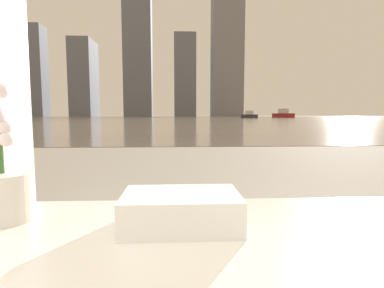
% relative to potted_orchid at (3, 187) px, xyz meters
% --- Properties ---
extents(potted_orchid, '(0.14, 0.14, 0.37)m').
position_rel_potted_orchid_xyz_m(potted_orchid, '(0.00, 0.00, 0.00)').
color(potted_orchid, silver).
rests_on(potted_orchid, bathtub).
extents(towel_stack, '(0.27, 0.18, 0.08)m').
position_rel_potted_orchid_xyz_m(towel_stack, '(0.44, -0.06, -0.05)').
color(towel_stack, white).
rests_on(towel_stack, bathtub).
extents(harbor_water, '(180.00, 110.00, 0.01)m').
position_rel_potted_orchid_xyz_m(harbor_water, '(0.60, 61.08, -0.56)').
color(harbor_water, gray).
rests_on(harbor_water, ground_plane).
extents(harbor_boat_0, '(4.07, 6.01, 2.14)m').
position_rel_potted_orchid_xyz_m(harbor_boat_0, '(26.25, 71.13, 0.20)').
color(harbor_boat_0, maroon).
rests_on(harbor_boat_0, harbor_water).
extents(harbor_boat_1, '(2.88, 4.45, 1.58)m').
position_rel_potted_orchid_xyz_m(harbor_boat_1, '(16.02, 63.39, -0.00)').
color(harbor_boat_1, '#2D2D33').
rests_on(harbor_boat_1, harbor_water).
extents(skyline_tower_0, '(7.02, 7.34, 33.83)m').
position_rel_potted_orchid_xyz_m(skyline_tower_0, '(-52.86, 117.08, 16.35)').
color(skyline_tower_0, slate).
rests_on(skyline_tower_0, ground_plane).
extents(skyline_tower_1, '(7.89, 13.52, 28.57)m').
position_rel_potted_orchid_xyz_m(skyline_tower_1, '(-34.90, 117.08, 13.72)').
color(skyline_tower_1, slate).
rests_on(skyline_tower_1, ground_plane).
extents(skyline_tower_2, '(10.58, 7.32, 61.14)m').
position_rel_potted_orchid_xyz_m(skyline_tower_2, '(-14.37, 117.08, 30.00)').
color(skyline_tower_2, slate).
rests_on(skyline_tower_2, ground_plane).
extents(skyline_tower_3, '(8.10, 12.92, 30.62)m').
position_rel_potted_orchid_xyz_m(skyline_tower_3, '(3.53, 117.08, 14.74)').
color(skyline_tower_3, slate).
rests_on(skyline_tower_3, ground_plane).
extents(skyline_tower_4, '(11.61, 10.38, 53.58)m').
position_rel_potted_orchid_xyz_m(skyline_tower_4, '(19.85, 117.08, 26.23)').
color(skyline_tower_4, slate).
rests_on(skyline_tower_4, ground_plane).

